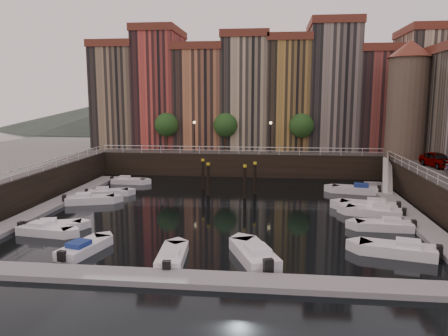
# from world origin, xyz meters

# --- Properties ---
(ground) EXTENTS (200.00, 200.00, 0.00)m
(ground) POSITION_xyz_m (0.00, 0.00, 0.00)
(ground) COLOR black
(ground) RESTS_ON ground
(quay_far) EXTENTS (80.00, 20.00, 3.00)m
(quay_far) POSITION_xyz_m (0.00, 26.00, 1.50)
(quay_far) COLOR black
(quay_far) RESTS_ON ground
(dock_left) EXTENTS (2.00, 28.00, 0.35)m
(dock_left) POSITION_xyz_m (-16.20, -1.00, 0.17)
(dock_left) COLOR gray
(dock_left) RESTS_ON ground
(dock_right) EXTENTS (2.00, 28.00, 0.35)m
(dock_right) POSITION_xyz_m (16.20, -1.00, 0.17)
(dock_right) COLOR gray
(dock_right) RESTS_ON ground
(dock_near) EXTENTS (30.00, 2.00, 0.35)m
(dock_near) POSITION_xyz_m (0.00, -17.00, 0.17)
(dock_near) COLOR gray
(dock_near) RESTS_ON ground
(mountains) EXTENTS (145.00, 100.00, 18.00)m
(mountains) POSITION_xyz_m (1.72, 110.00, 7.92)
(mountains) COLOR #2D382D
(mountains) RESTS_ON ground
(far_terrace) EXTENTS (48.70, 10.30, 17.50)m
(far_terrace) POSITION_xyz_m (3.31, 23.50, 10.95)
(far_terrace) COLOR #8C7659
(far_terrace) RESTS_ON quay_far
(corner_tower) EXTENTS (5.20, 5.20, 13.80)m
(corner_tower) POSITION_xyz_m (20.00, 14.50, 10.19)
(corner_tower) COLOR #6B5B4C
(corner_tower) RESTS_ON quay_right
(promenade_trees) EXTENTS (21.20, 3.20, 5.20)m
(promenade_trees) POSITION_xyz_m (-1.33, 18.20, 6.58)
(promenade_trees) COLOR black
(promenade_trees) RESTS_ON quay_far
(street_lamps) EXTENTS (10.36, 0.36, 4.18)m
(street_lamps) POSITION_xyz_m (-1.00, 17.20, 5.90)
(street_lamps) COLOR black
(street_lamps) RESTS_ON quay_far
(railings) EXTENTS (36.08, 34.04, 0.52)m
(railings) POSITION_xyz_m (0.00, 4.88, 3.79)
(railings) COLOR white
(railings) RESTS_ON ground
(gangway) EXTENTS (2.78, 8.32, 3.73)m
(gangway) POSITION_xyz_m (17.10, 10.00, 1.92)
(gangway) COLOR white
(gangway) RESTS_ON ground
(mooring_pilings) EXTENTS (6.22, 4.12, 3.78)m
(mooring_pilings) POSITION_xyz_m (-0.41, 5.70, 1.65)
(mooring_pilings) COLOR black
(mooring_pilings) RESTS_ON ground
(boat_left_0) EXTENTS (4.47, 2.12, 1.01)m
(boat_left_0) POSITION_xyz_m (-12.59, -9.72, 0.34)
(boat_left_0) COLOR white
(boat_left_0) RESTS_ON ground
(boat_left_1) EXTENTS (4.19, 2.74, 0.94)m
(boat_left_1) POSITION_xyz_m (-12.48, -8.51, 0.32)
(boat_left_1) COLOR white
(boat_left_1) RESTS_ON ground
(boat_left_2) EXTENTS (4.94, 3.13, 1.11)m
(boat_left_2) POSITION_xyz_m (-13.39, 0.13, 0.37)
(boat_left_2) COLOR white
(boat_left_2) RESTS_ON ground
(boat_left_3) EXTENTS (4.46, 2.90, 1.00)m
(boat_left_3) POSITION_xyz_m (-12.90, 3.51, 0.34)
(boat_left_3) COLOR white
(boat_left_3) RESTS_ON ground
(boat_left_4) EXTENTS (4.26, 1.57, 0.98)m
(boat_left_4) POSITION_xyz_m (-12.90, 10.24, 0.33)
(boat_left_4) COLOR white
(boat_left_4) RESTS_ON ground
(boat_right_0) EXTENTS (5.14, 2.89, 1.15)m
(boat_right_0) POSITION_xyz_m (12.66, -11.32, 0.39)
(boat_right_0) COLOR white
(boat_right_0) RESTS_ON ground
(boat_right_1) EXTENTS (4.52, 1.80, 1.03)m
(boat_right_1) POSITION_xyz_m (13.17, -5.60, 0.35)
(boat_right_1) COLOR white
(boat_right_1) RESTS_ON ground
(boat_right_2) EXTENTS (5.02, 3.11, 1.13)m
(boat_right_2) POSITION_xyz_m (13.33, -1.54, 0.38)
(boat_right_2) COLOR white
(boat_right_2) RESTS_ON ground
(boat_right_3) EXTENTS (5.39, 2.94, 1.21)m
(boat_right_3) POSITION_xyz_m (13.22, 0.34, 0.41)
(boat_right_3) COLOR white
(boat_right_3) RESTS_ON ground
(boat_right_4) EXTENTS (5.15, 2.72, 1.15)m
(boat_right_4) POSITION_xyz_m (13.36, 7.84, 0.39)
(boat_right_4) COLOR white
(boat_right_4) RESTS_ON ground
(boat_near_0) EXTENTS (2.56, 4.55, 1.02)m
(boat_near_0) POSITION_xyz_m (-7.96, -13.23, 0.34)
(boat_near_0) COLOR white
(boat_near_0) RESTS_ON ground
(boat_near_1) EXTENTS (1.95, 4.50, 1.02)m
(boat_near_1) POSITION_xyz_m (-1.80, -14.05, 0.34)
(boat_near_1) COLOR white
(boat_near_1) RESTS_ON ground
(boat_near_2) EXTENTS (3.57, 5.35, 1.21)m
(boat_near_2) POSITION_xyz_m (3.33, -13.33, 0.41)
(boat_near_2) COLOR white
(boat_near_2) RESTS_ON ground
(car_a) EXTENTS (2.73, 4.87, 1.56)m
(car_a) POSITION_xyz_m (21.21, 7.05, 3.78)
(car_a) COLOR gray
(car_a) RESTS_ON quay_right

